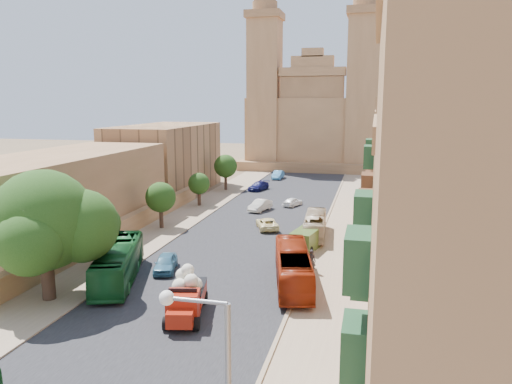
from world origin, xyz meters
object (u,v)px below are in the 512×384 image
at_px(ficus_tree, 45,224).
at_px(street_tree_b, 161,197).
at_px(church, 315,120).
at_px(street_tree_c, 199,184).
at_px(car_cream, 267,223).
at_px(street_tree_a, 101,224).
at_px(car_white_a, 260,205).
at_px(olive_pickup, 307,239).
at_px(car_blue_b, 278,175).
at_px(car_white_b, 293,202).
at_px(bus_cream_east, 315,225).
at_px(bus_red_east, 293,267).
at_px(car_blue_a, 166,263).
at_px(car_dkblue, 259,186).
at_px(street_tree_d, 226,166).
at_px(pedestrian_a, 311,261).
at_px(red_truck, 186,295).
at_px(bus_green_north, 118,263).
at_px(pedestrian_c, 357,242).

height_order(ficus_tree, street_tree_b, ficus_tree).
bearing_deg(church, street_tree_c, -103.21).
height_order(street_tree_c, car_cream, street_tree_c).
xyz_separation_m(street_tree_a, car_white_a, (8.46, 22.71, -2.66)).
bearing_deg(ficus_tree, olive_pickup, 45.56).
distance_m(car_cream, car_blue_b, 34.86).
relative_size(car_white_a, car_white_b, 1.25).
height_order(ficus_tree, bus_cream_east, ficus_tree).
xyz_separation_m(street_tree_c, bus_red_east, (16.50, -25.54, -1.47)).
bearing_deg(car_blue_a, olive_pickup, 26.59).
height_order(car_blue_a, car_dkblue, car_blue_a).
bearing_deg(car_blue_b, olive_pickup, -74.45).
relative_size(street_tree_d, car_cream, 1.25).
distance_m(street_tree_d, car_white_b, 15.63).
relative_size(ficus_tree, street_tree_d, 1.66).
height_order(car_white_b, pedestrian_a, pedestrian_a).
distance_m(street_tree_c, car_dkblue, 13.88).
bearing_deg(street_tree_c, red_truck, -71.63).
relative_size(olive_pickup, bus_red_east, 0.47).
relative_size(ficus_tree, street_tree_c, 2.09).
distance_m(street_tree_c, car_blue_a, 25.64).
bearing_deg(car_white_a, ficus_tree, -89.21).
height_order(ficus_tree, car_dkblue, ficus_tree).
bearing_deg(bus_cream_east, olive_pickup, 82.92).
xyz_separation_m(street_tree_c, car_white_b, (11.95, 2.40, -2.31)).
bearing_deg(street_tree_c, church, 76.79).
bearing_deg(bus_green_north, car_white_a, 60.70).
xyz_separation_m(bus_green_north, car_dkblue, (1.50, 40.50, -0.79)).
bearing_deg(bus_cream_east, car_blue_a, 47.53).
xyz_separation_m(car_white_a, car_white_b, (3.49, 3.70, -0.12)).
bearing_deg(car_blue_a, pedestrian_a, -2.89).
height_order(ficus_tree, pedestrian_c, ficus_tree).
xyz_separation_m(bus_cream_east, pedestrian_c, (4.28, -4.36, -0.23)).
distance_m(church, car_dkblue, 31.54).
xyz_separation_m(bus_red_east, pedestrian_a, (1.00, 3.01, -0.44)).
bearing_deg(car_cream, car_dkblue, -95.61).
height_order(ficus_tree, bus_green_north, ficus_tree).
bearing_deg(church, pedestrian_c, -79.58).
xyz_separation_m(red_truck, car_white_b, (1.18, 34.83, -0.83)).
relative_size(bus_cream_east, car_blue_b, 1.98).
relative_size(street_tree_b, street_tree_d, 0.92).
bearing_deg(church, car_blue_a, -93.36).
bearing_deg(street_tree_b, church, 79.62).
xyz_separation_m(ficus_tree, street_tree_d, (-0.58, 43.99, -1.70)).
distance_m(bus_green_north, car_blue_b, 52.36).
xyz_separation_m(church, car_blue_a, (-3.96, -67.43, -8.84)).
distance_m(bus_cream_east, pedestrian_c, 6.11).
bearing_deg(street_tree_c, street_tree_a, -90.00).
distance_m(church, street_tree_a, 67.64).
bearing_deg(car_white_a, street_tree_a, -95.25).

